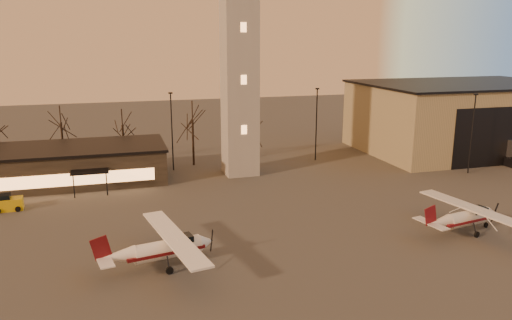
{
  "coord_description": "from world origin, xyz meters",
  "views": [
    {
      "loc": [
        -15.18,
        -29.54,
        16.79
      ],
      "look_at": [
        -2.84,
        13.0,
        5.94
      ],
      "focal_mm": 35.0,
      "sensor_mm": 36.0,
      "label": 1
    }
  ],
  "objects_px": {
    "terminal": "(56,165)",
    "service_cart": "(8,204)",
    "control_tower": "(239,42)",
    "hangar": "(462,117)",
    "cessna_front": "(469,220)",
    "cessna_rear": "(170,251)"
  },
  "relations": [
    {
      "from": "terminal",
      "to": "service_cart",
      "type": "height_order",
      "value": "terminal"
    },
    {
      "from": "control_tower",
      "to": "service_cart",
      "type": "bearing_deg",
      "value": -164.49
    },
    {
      "from": "service_cart",
      "to": "terminal",
      "type": "bearing_deg",
      "value": 63.47
    },
    {
      "from": "control_tower",
      "to": "terminal",
      "type": "height_order",
      "value": "control_tower"
    },
    {
      "from": "hangar",
      "to": "cessna_front",
      "type": "bearing_deg",
      "value": -126.64
    },
    {
      "from": "control_tower",
      "to": "hangar",
      "type": "xyz_separation_m",
      "value": [
        36.0,
        3.98,
        -11.17
      ]
    },
    {
      "from": "control_tower",
      "to": "cessna_rear",
      "type": "xyz_separation_m",
      "value": [
        -11.74,
        -24.25,
        -15.18
      ]
    },
    {
      "from": "terminal",
      "to": "cessna_rear",
      "type": "relative_size",
      "value": 2.09
    },
    {
      "from": "terminal",
      "to": "service_cart",
      "type": "xyz_separation_m",
      "value": [
        -3.85,
        -9.15,
        -1.51
      ]
    },
    {
      "from": "hangar",
      "to": "control_tower",
      "type": "bearing_deg",
      "value": -173.69
    },
    {
      "from": "terminal",
      "to": "cessna_rear",
      "type": "bearing_deg",
      "value": -68.64
    },
    {
      "from": "hangar",
      "to": "service_cart",
      "type": "xyz_separation_m",
      "value": [
        -61.85,
        -11.15,
        -4.51
      ]
    },
    {
      "from": "cessna_front",
      "to": "cessna_rear",
      "type": "height_order",
      "value": "cessna_rear"
    },
    {
      "from": "hangar",
      "to": "cessna_rear",
      "type": "xyz_separation_m",
      "value": [
        -47.74,
        -28.22,
        -4.01
      ]
    },
    {
      "from": "control_tower",
      "to": "terminal",
      "type": "bearing_deg",
      "value": 174.85
    },
    {
      "from": "control_tower",
      "to": "cessna_rear",
      "type": "bearing_deg",
      "value": -115.83
    },
    {
      "from": "control_tower",
      "to": "service_cart",
      "type": "xyz_separation_m",
      "value": [
        -25.85,
        -7.17,
        -15.68
      ]
    },
    {
      "from": "control_tower",
      "to": "hangar",
      "type": "bearing_deg",
      "value": 6.31
    },
    {
      "from": "terminal",
      "to": "cessna_rear",
      "type": "xyz_separation_m",
      "value": [
        10.26,
        -26.23,
        -1.02
      ]
    },
    {
      "from": "hangar",
      "to": "service_cart",
      "type": "relative_size",
      "value": 11.09
    },
    {
      "from": "control_tower",
      "to": "hangar",
      "type": "distance_m",
      "value": 37.9
    },
    {
      "from": "terminal",
      "to": "hangar",
      "type": "bearing_deg",
      "value": 1.97
    }
  ]
}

